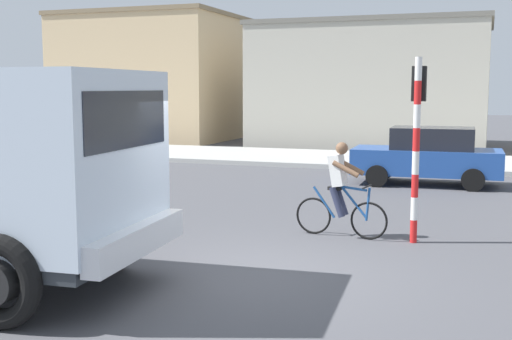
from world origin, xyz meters
The scene contains 7 objects.
ground_plane centered at (0.00, 0.00, 0.00)m, with size 120.00×120.00×0.00m, color #4C4C51.
sidewalk_far centered at (0.00, 14.95, 0.08)m, with size 80.00×5.00×0.16m, color #ADADA8.
cyclist centered at (0.66, 2.87, 0.86)m, with size 1.72×0.52×1.72m.
traffic_light_pole centered at (1.97, 2.94, 2.07)m, with size 0.24×0.43×3.20m.
car_red_near centered at (1.58, 9.97, 0.82)m, with size 4.05×1.97×1.60m.
building_corner_left centered at (-13.56, 22.65, 3.22)m, with size 8.60×8.10×6.43m.
building_mid_block centered at (-2.01, 21.80, 2.81)m, with size 10.38×6.90×5.61m.
Camera 1 is at (3.12, -8.55, 2.68)m, focal length 45.78 mm.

